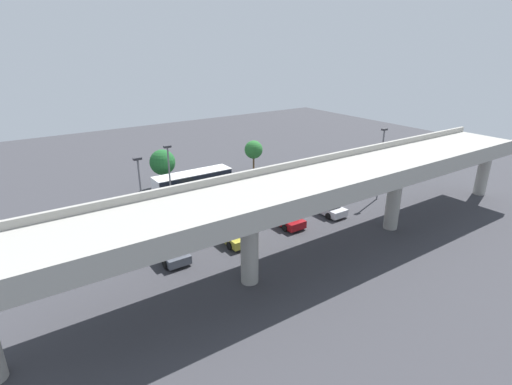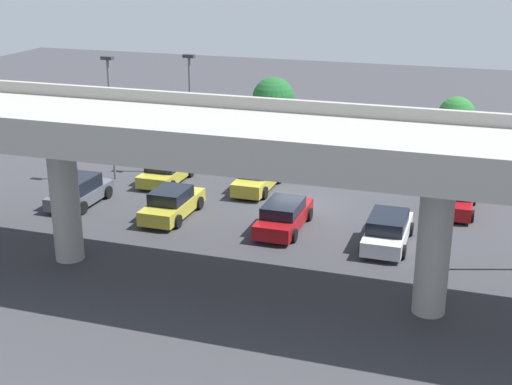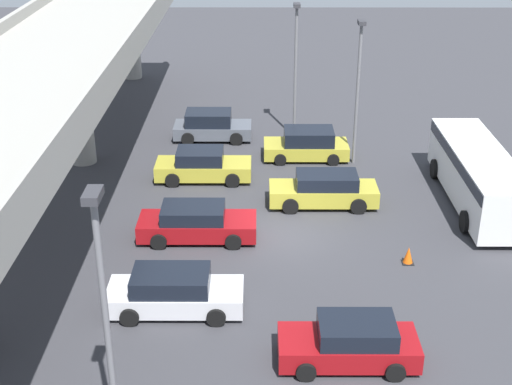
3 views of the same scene
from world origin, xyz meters
name	(u,v)px [view 3 (image 3 of 3)]	position (x,y,z in m)	size (l,w,h in m)	color
ground_plane	(285,235)	(0.00, 0.00, 0.00)	(102.42, 102.42, 0.00)	#38383D
highway_overpass	(23,98)	(0.00, 10.18, 5.94)	(49.07, 6.84, 7.28)	#9E9B93
parked_car_0	(350,343)	(-8.28, -1.72, 0.71)	(2.01, 4.32, 1.49)	maroon
parked_car_1	(174,292)	(-5.46, 4.03, 0.72)	(2.09, 4.69, 1.50)	silver
parked_car_2	(196,223)	(-0.25, 3.67, 0.70)	(2.10, 4.84, 1.46)	maroon
parked_car_3	(324,190)	(2.90, -1.84, 0.75)	(1.97, 4.86, 1.55)	gold
parked_car_4	(203,166)	(5.78, 3.84, 0.72)	(2.08, 4.64, 1.54)	gold
parked_car_5	(307,145)	(8.55, -1.41, 0.75)	(2.21, 4.39, 1.58)	gold
parked_car_6	(211,126)	(11.39, 3.75, 0.77)	(2.14, 4.30, 1.61)	#515660
shuttle_bus	(478,173)	(3.16, -8.75, 1.50)	(9.14, 2.66, 2.50)	white
lamp_post_near_aisle	(358,81)	(7.91, -3.80, 4.34)	(0.70, 0.35, 7.33)	slate
lamp_post_mid_lot	(296,60)	(11.77, -0.90, 4.40)	(0.70, 0.35, 7.44)	slate
lamp_post_by_overpass	(106,322)	(-12.81, 4.59, 4.67)	(0.70, 0.35, 7.97)	slate
traffic_cone	(408,256)	(-2.26, -4.69, 0.33)	(0.44, 0.44, 0.70)	black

